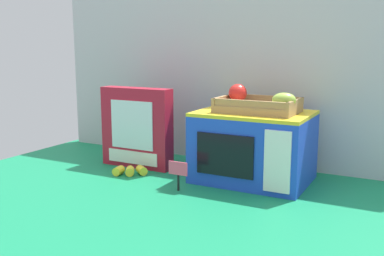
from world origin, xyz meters
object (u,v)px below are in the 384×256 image
at_px(toy_microwave, 253,146).
at_px(price_sign, 178,171).
at_px(cookie_set_box, 137,128).
at_px(loose_toy_banana, 130,171).
at_px(food_groups_crate, 257,105).

distance_m(toy_microwave, price_sign, 0.30).
xyz_separation_m(toy_microwave, price_sign, (-0.18, -0.23, -0.06)).
bearing_deg(price_sign, cookie_set_box, 147.20).
bearing_deg(loose_toy_banana, price_sign, -17.11).
bearing_deg(food_groups_crate, toy_microwave, 164.37).
distance_m(toy_microwave, cookie_set_box, 0.48).
bearing_deg(cookie_set_box, price_sign, -32.80).
xyz_separation_m(cookie_set_box, loose_toy_banana, (0.05, -0.11, -0.14)).
height_order(cookie_set_box, loose_toy_banana, cookie_set_box).
relative_size(food_groups_crate, price_sign, 2.82).
relative_size(food_groups_crate, cookie_set_box, 0.89).
relative_size(cookie_set_box, loose_toy_banana, 2.64).
xyz_separation_m(cookie_set_box, price_sign, (0.30, -0.19, -0.09)).
distance_m(cookie_set_box, loose_toy_banana, 0.19).
xyz_separation_m(price_sign, loose_toy_banana, (-0.25, 0.08, -0.05)).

